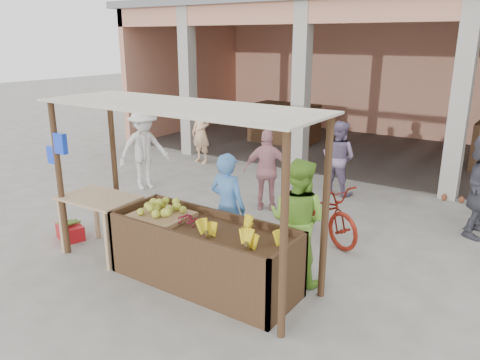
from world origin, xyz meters
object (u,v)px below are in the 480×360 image
Objects in this scene: fruit_stall at (204,256)px; red_crate at (70,232)px; side_table at (100,206)px; vendor_blue at (228,204)px; vendor_green at (298,217)px; motorcycle at (318,208)px.

fruit_stall is 5.56× the size of red_crate.
side_table is 1.95m from vendor_blue.
vendor_blue is at bearing 102.47° from fruit_stall.
fruit_stall is at bearing 38.82° from vendor_green.
fruit_stall reaches higher than red_crate.
side_table is at bearing 15.72° from red_crate.
vendor_blue is 0.90× the size of motorcycle.
fruit_stall is at bearing 1.98° from side_table.
side_table is at bearing 29.27° from vendor_blue.
vendor_blue is 1.14m from vendor_green.
vendor_blue is (2.57, 0.91, 0.75)m from red_crate.
fruit_stall is at bearing 102.68° from vendor_blue.
vendor_green is at bearing 16.35° from side_table.
red_crate is 3.90m from vendor_green.
side_table is 1.09m from red_crate.
fruit_stall is 1.92m from side_table.
vendor_green is (2.85, 0.96, 0.13)m from side_table.
motorcycle is at bearing 75.58° from fruit_stall.
vendor_blue is (1.70, 0.95, 0.09)m from side_table.
motorcycle reaches higher than red_crate.
side_table is 3.01m from vendor_green.
red_crate is 0.27× the size of vendor_blue.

